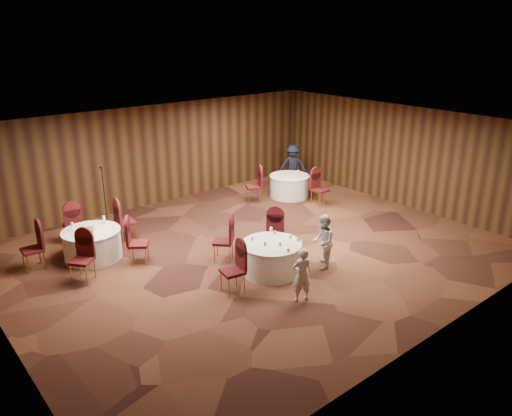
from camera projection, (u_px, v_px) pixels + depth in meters
ground at (255, 252)px, 12.91m from camera, size 12.00×12.00×0.00m
room_shell at (255, 179)px, 12.24m from camera, size 12.00×12.00×12.00m
table_main at (271, 258)px, 11.72m from camera, size 1.43×1.43×0.74m
table_left at (92, 244)px, 12.45m from camera, size 1.43×1.43×0.74m
table_right at (289, 186)px, 16.97m from camera, size 1.35×1.35×0.74m
chairs_main at (245, 246)px, 12.05m from camera, size 2.96×2.10×1.00m
chairs_left at (91, 239)px, 12.43m from camera, size 3.06×2.92×1.00m
chairs_right at (286, 188)px, 16.32m from camera, size 2.07×2.23×1.00m
tabletop_main at (279, 239)px, 11.56m from camera, size 1.08×1.12×0.22m
tabletop_left at (90, 227)px, 12.30m from camera, size 0.87×0.76×0.22m
tabletop_right at (298, 172)px, 16.71m from camera, size 0.08×0.08×0.22m
mic_stand at (106, 207)px, 14.56m from camera, size 0.24×0.24×1.73m
woman_a at (302, 275)px, 10.43m from camera, size 0.52×0.43×1.20m
woman_b at (323, 242)px, 11.86m from camera, size 0.83×0.81×1.35m
man_c at (293, 165)px, 18.09m from camera, size 1.09×1.06×1.50m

